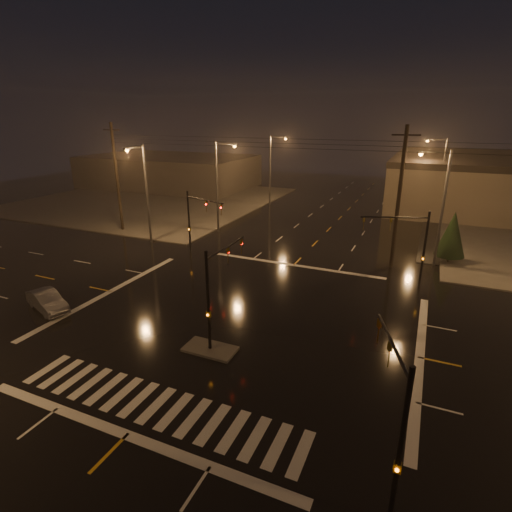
# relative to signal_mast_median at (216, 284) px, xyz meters

# --- Properties ---
(ground) EXTENTS (140.00, 140.00, 0.00)m
(ground) POSITION_rel_signal_mast_median_xyz_m (-0.00, 3.07, -3.75)
(ground) COLOR black
(ground) RESTS_ON ground
(sidewalk_nw) EXTENTS (36.00, 36.00, 0.12)m
(sidewalk_nw) POSITION_rel_signal_mast_median_xyz_m (-30.00, 33.07, -3.69)
(sidewalk_nw) COLOR #43413C
(sidewalk_nw) RESTS_ON ground
(median_island) EXTENTS (3.00, 1.60, 0.15)m
(median_island) POSITION_rel_signal_mast_median_xyz_m (-0.00, -0.93, -3.68)
(median_island) COLOR #43413C
(median_island) RESTS_ON ground
(crosswalk) EXTENTS (15.00, 2.60, 0.01)m
(crosswalk) POSITION_rel_signal_mast_median_xyz_m (-0.00, -5.93, -3.75)
(crosswalk) COLOR beige
(crosswalk) RESTS_ON ground
(stop_bar_near) EXTENTS (16.00, 0.50, 0.01)m
(stop_bar_near) POSITION_rel_signal_mast_median_xyz_m (-0.00, -7.93, -3.75)
(stop_bar_near) COLOR beige
(stop_bar_near) RESTS_ON ground
(stop_bar_far) EXTENTS (16.00, 0.50, 0.01)m
(stop_bar_far) POSITION_rel_signal_mast_median_xyz_m (-0.00, 14.07, -3.75)
(stop_bar_far) COLOR beige
(stop_bar_far) RESTS_ON ground
(commercial_block) EXTENTS (30.00, 18.00, 5.60)m
(commercial_block) POSITION_rel_signal_mast_median_xyz_m (-35.00, 45.07, -0.95)
(commercial_block) COLOR #3D3836
(commercial_block) RESTS_ON ground
(signal_mast_median) EXTENTS (0.25, 4.59, 6.00)m
(signal_mast_median) POSITION_rel_signal_mast_median_xyz_m (0.00, 0.00, 0.00)
(signal_mast_median) COLOR black
(signal_mast_median) RESTS_ON ground
(signal_mast_ne) EXTENTS (4.84, 1.86, 6.00)m
(signal_mast_ne) POSITION_rel_signal_mast_median_xyz_m (9.50, 13.21, 0.04)
(signal_mast_ne) COLOR black
(signal_mast_ne) RESTS_ON ground
(signal_mast_nw) EXTENTS (4.84, 1.86, 6.00)m
(signal_mast_nw) POSITION_rel_signal_mast_median_xyz_m (-9.50, 13.21, 0.04)
(signal_mast_nw) COLOR black
(signal_mast_nw) RESTS_ON ground
(signal_mast_se) EXTENTS (1.55, 3.87, 6.00)m
(signal_mast_se) POSITION_rel_signal_mast_median_xyz_m (10.23, -6.68, -0.04)
(signal_mast_se) COLOR black
(signal_mast_se) RESTS_ON ground
(streetlight_1) EXTENTS (2.77, 0.32, 10.00)m
(streetlight_1) POSITION_rel_signal_mast_median_xyz_m (-11.18, 21.07, 2.05)
(streetlight_1) COLOR #38383A
(streetlight_1) RESTS_ON ground
(streetlight_2) EXTENTS (2.77, 0.32, 10.00)m
(streetlight_2) POSITION_rel_signal_mast_median_xyz_m (-11.18, 37.07, 2.05)
(streetlight_2) COLOR #38383A
(streetlight_2) RESTS_ON ground
(streetlight_3) EXTENTS (2.77, 0.32, 10.00)m
(streetlight_3) POSITION_rel_signal_mast_median_xyz_m (11.18, 19.07, 2.05)
(streetlight_3) COLOR #38383A
(streetlight_3) RESTS_ON ground
(streetlight_4) EXTENTS (2.77, 0.32, 10.00)m
(streetlight_4) POSITION_rel_signal_mast_median_xyz_m (11.18, 39.07, 2.05)
(streetlight_4) COLOR #38383A
(streetlight_4) RESTS_ON ground
(streetlight_5) EXTENTS (0.32, 2.77, 10.00)m
(streetlight_5) POSITION_rel_signal_mast_median_xyz_m (-16.00, 14.26, 2.05)
(streetlight_5) COLOR #38383A
(streetlight_5) RESTS_ON ground
(utility_pole_0) EXTENTS (2.20, 0.32, 12.00)m
(utility_pole_0) POSITION_rel_signal_mast_median_xyz_m (-22.00, 17.07, 2.38)
(utility_pole_0) COLOR black
(utility_pole_0) RESTS_ON ground
(utility_pole_1) EXTENTS (2.20, 0.32, 12.00)m
(utility_pole_1) POSITION_rel_signal_mast_median_xyz_m (8.00, 17.07, 2.38)
(utility_pole_1) COLOR black
(utility_pole_1) RESTS_ON ground
(conifer_0) EXTENTS (2.59, 2.59, 4.74)m
(conifer_0) POSITION_rel_signal_mast_median_xyz_m (12.63, 20.25, -1.03)
(conifer_0) COLOR black
(conifer_0) RESTS_ON ground
(car_crossing) EXTENTS (4.30, 2.65, 1.34)m
(car_crossing) POSITION_rel_signal_mast_median_xyz_m (-12.73, -1.00, -3.08)
(car_crossing) COLOR #525459
(car_crossing) RESTS_ON ground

